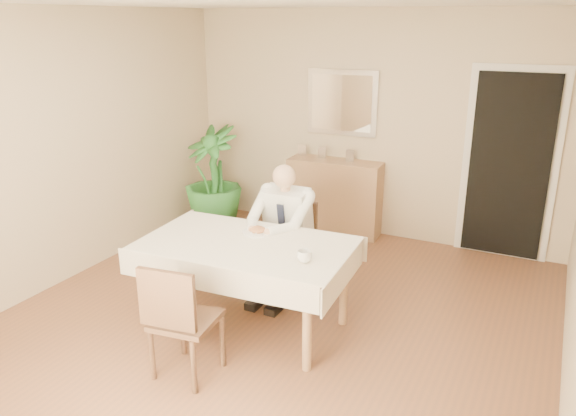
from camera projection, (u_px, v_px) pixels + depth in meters
The scene contains 17 objects.
room at pixel (268, 178), 4.36m from camera, with size 5.00×5.02×2.60m.
doorway at pixel (509, 167), 5.90m from camera, with size 0.96×0.07×2.10m.
mirror at pixel (342, 103), 6.53m from camera, with size 0.86×0.04×0.76m.
dining_table at pixel (246, 252), 4.59m from camera, with size 1.77×1.11×0.75m.
chair_far at pixel (293, 240), 5.39m from camera, with size 0.44×0.44×0.82m.
chair_near at pixel (178, 316), 3.92m from camera, with size 0.48×0.48×0.90m.
seated_man at pixel (279, 227), 5.08m from camera, with size 0.48×0.72×1.24m.
plate at pixel (257, 232), 4.76m from camera, with size 0.26×0.26×0.02m, color white.
food at pixel (257, 230), 4.75m from camera, with size 0.14×0.14×0.06m, color brown.
knife at pixel (258, 233), 4.69m from camera, with size 0.01×0.01×0.13m, color silver.
fork at pixel (250, 232), 4.72m from camera, with size 0.01×0.01×0.13m, color silver.
coffee_mug at pixel (304, 256), 4.18m from camera, with size 0.11×0.11×0.09m, color white.
sideboard at pixel (335, 197), 6.75m from camera, with size 1.11×0.38×0.89m, color #98754D.
photo_frame_left at pixel (302, 150), 6.83m from camera, with size 0.10×0.02×0.14m, color silver.
photo_frame_center at pixel (322, 152), 6.70m from camera, with size 0.10×0.02×0.14m, color silver.
photo_frame_right at pixel (350, 156), 6.54m from camera, with size 0.10×0.02×0.14m, color silver.
potted_palm at pixel (213, 178), 6.86m from camera, with size 0.71×0.71×1.27m, color #236124.
Camera 1 is at (2.01, -3.70, 2.48)m, focal length 35.00 mm.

